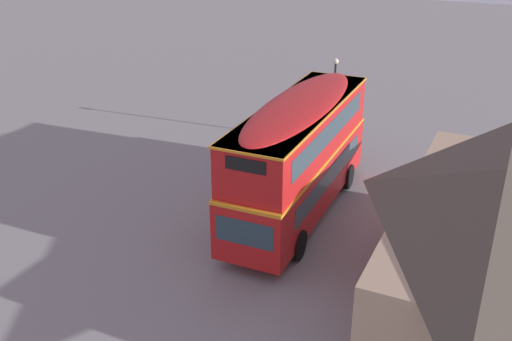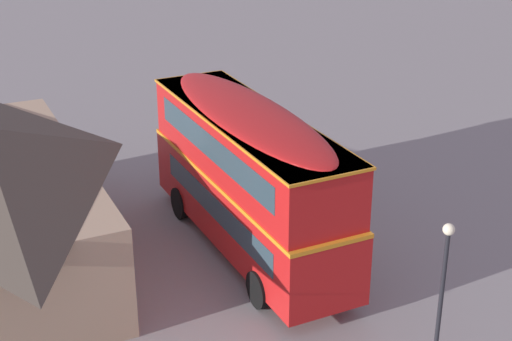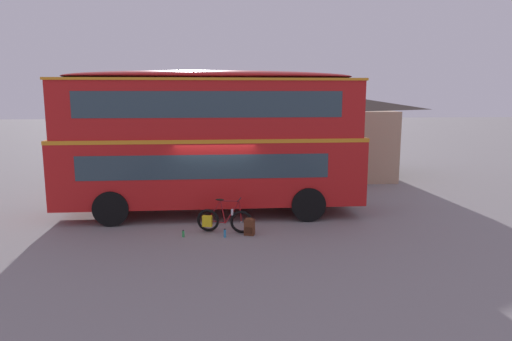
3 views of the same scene
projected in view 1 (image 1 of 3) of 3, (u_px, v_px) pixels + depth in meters
ground_plane at (284, 212)px, 23.86m from camera, size 120.00×120.00×0.00m
double_decker_bus at (299, 153)px, 22.68m from camera, size 9.98×2.67×4.79m
touring_bicycle at (245, 198)px, 24.16m from camera, size 1.65×0.60×1.02m
backpack_on_ground at (230, 207)px, 23.68m from camera, size 0.34×0.33×0.52m
water_bottle_blue_sports at (234, 202)px, 24.40m from camera, size 0.07×0.07×0.25m
water_bottle_green_metal at (249, 192)px, 25.35m from camera, size 0.07×0.07×0.21m
pub_building at (494, 235)px, 17.82m from camera, size 11.90×6.12×4.47m
street_lamp at (334, 91)px, 29.69m from camera, size 0.28×0.28×4.42m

